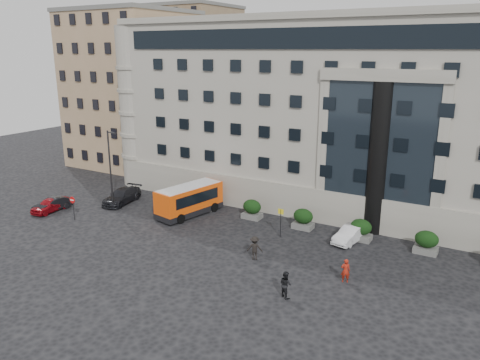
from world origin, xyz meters
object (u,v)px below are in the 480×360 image
(pedestrian_c, at_px, (255,248))
(hedge_b, at_px, (252,209))
(pedestrian_b, at_px, (285,284))
(minibus, at_px, (189,199))
(parked_car_d, at_px, (158,169))
(hedge_c, at_px, (303,219))
(red_truck, at_px, (157,163))
(bus_stop_sign, at_px, (281,218))
(parked_car_c, at_px, (122,196))
(parked_car_a, at_px, (50,205))
(hedge_d, at_px, (361,230))
(hedge_e, at_px, (426,242))
(street_lamp, at_px, (111,167))
(parked_car_b, at_px, (52,204))
(hedge_a, at_px, (206,200))
(no_entry_sign, at_px, (73,203))
(pedestrian_a, at_px, (345,271))
(white_taxi, at_px, (350,234))

(pedestrian_c, bearing_deg, hedge_b, -80.94)
(hedge_b, distance_m, pedestrian_b, 14.72)
(minibus, bearing_deg, parked_car_d, 152.06)
(hedge_c, bearing_deg, red_truck, 160.18)
(bus_stop_sign, relative_size, parked_car_d, 0.52)
(pedestrian_b, relative_size, pedestrian_c, 0.96)
(hedge_b, bearing_deg, red_truck, 155.27)
(minibus, bearing_deg, parked_car_c, -163.94)
(parked_car_c, distance_m, pedestrian_c, 19.15)
(parked_car_a, distance_m, pedestrian_b, 27.32)
(hedge_d, bearing_deg, parked_car_a, -163.89)
(hedge_d, relative_size, pedestrian_c, 0.98)
(hedge_b, relative_size, hedge_e, 1.00)
(pedestrian_b, bearing_deg, pedestrian_c, -16.70)
(hedge_c, distance_m, street_lamp, 19.27)
(bus_stop_sign, xyz_separation_m, parked_car_d, (-22.50, 11.00, -1.05))
(hedge_b, bearing_deg, parked_car_b, -156.14)
(hedge_a, height_order, parked_car_b, hedge_a)
(street_lamp, distance_m, parked_car_c, 4.25)
(bus_stop_sign, bearing_deg, no_entry_sign, -161.92)
(hedge_a, relative_size, hedge_b, 1.00)
(hedge_b, xyz_separation_m, pedestrian_b, (8.89, -11.73, -0.03))
(hedge_e, relative_size, bus_stop_sign, 0.73)
(hedge_a, height_order, hedge_c, same)
(parked_car_d, bearing_deg, minibus, -44.77)
(hedge_d, height_order, red_truck, red_truck)
(bus_stop_sign, distance_m, parked_car_b, 23.13)
(hedge_c, xyz_separation_m, no_entry_sign, (-19.40, -8.84, 0.72))
(hedge_c, height_order, parked_car_d, hedge_c)
(parked_car_a, relative_size, parked_car_b, 1.03)
(parked_car_d, bearing_deg, pedestrian_b, -41.50)
(red_truck, relative_size, pedestrian_b, 2.86)
(no_entry_sign, height_order, pedestrian_b, no_entry_sign)
(hedge_e, bearing_deg, no_entry_sign, -163.48)
(hedge_c, relative_size, parked_car_d, 0.38)
(pedestrian_a, bearing_deg, parked_car_d, -53.15)
(hedge_b, height_order, street_lamp, street_lamp)
(bus_stop_sign, bearing_deg, parked_car_c, 179.86)
(hedge_c, xyz_separation_m, street_lamp, (-18.34, -4.80, 3.44))
(hedge_d, distance_m, red_truck, 30.40)
(street_lamp, distance_m, pedestrian_a, 25.19)
(hedge_c, bearing_deg, bus_stop_sign, -107.82)
(hedge_c, relative_size, street_lamp, 0.23)
(parked_car_c, height_order, parked_car_d, parked_car_c)
(bus_stop_sign, height_order, white_taxi, bus_stop_sign)
(parked_car_b, relative_size, pedestrian_c, 2.09)
(red_truck, xyz_separation_m, parked_car_a, (0.54, -16.89, -0.67))
(parked_car_b, bearing_deg, parked_car_a, -84.72)
(hedge_b, distance_m, bus_stop_sign, 5.19)
(hedge_e, distance_m, minibus, 21.44)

